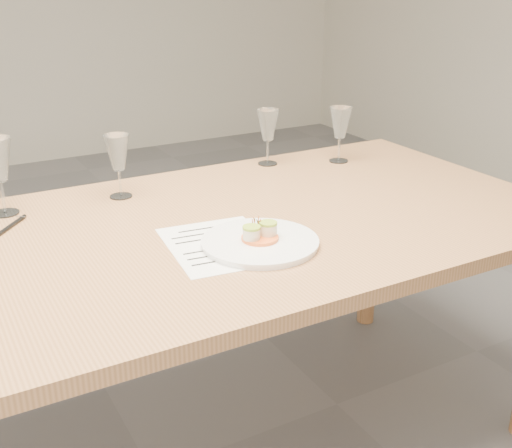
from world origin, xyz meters
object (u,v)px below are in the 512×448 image
ballpoint_pen (10,226)px  wine_glass_4 (340,124)px  wine_glass_2 (118,154)px  wine_glass_3 (268,126)px  dining_table (136,265)px  recipe_sheet (220,245)px  dinner_plate (260,241)px

ballpoint_pen → wine_glass_4: wine_glass_4 is taller
wine_glass_2 → wine_glass_3: (0.55, 0.08, 0.00)m
dining_table → recipe_sheet: (0.18, -0.13, 0.07)m
dining_table → ballpoint_pen: size_ratio=19.32×
dining_table → recipe_sheet: 0.23m
wine_glass_3 → wine_glass_4: (0.24, -0.09, 0.00)m
dining_table → wine_glass_3: 0.78m
wine_glass_3 → wine_glass_4: 0.25m
wine_glass_2 → wine_glass_3: wine_glass_3 is taller
dinner_plate → wine_glass_3: (0.37, 0.60, 0.12)m
recipe_sheet → wine_glass_4: 0.83m
dinner_plate → wine_glass_2: bearing=110.0°
recipe_sheet → wine_glass_3: 0.72m
dinner_plate → wine_glass_3: size_ratio=1.52×
ballpoint_pen → recipe_sheet: bearing=-90.9°
dinner_plate → wine_glass_2: wine_glass_2 is taller
wine_glass_4 → dining_table: bearing=-159.4°
ballpoint_pen → wine_glass_2: bearing=-34.5°
dining_table → ballpoint_pen: bearing=137.0°
dinner_plate → wine_glass_4: (0.60, 0.50, 0.12)m
recipe_sheet → wine_glass_4: wine_glass_4 is taller
wine_glass_4 → dinner_plate: bearing=-140.1°
dining_table → wine_glass_4: 0.94m
recipe_sheet → wine_glass_2: size_ratio=1.80×
dining_table → dinner_plate: 0.33m
ballpoint_pen → wine_glass_2: 0.37m
dining_table → wine_glass_4: size_ratio=12.52×
wine_glass_3 → wine_glass_4: size_ratio=1.00×
dinner_plate → wine_glass_3: 0.71m
ballpoint_pen → wine_glass_4: size_ratio=0.65×
dining_table → ballpoint_pen: (-0.26, 0.24, 0.07)m
dining_table → recipe_sheet: size_ratio=7.06×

